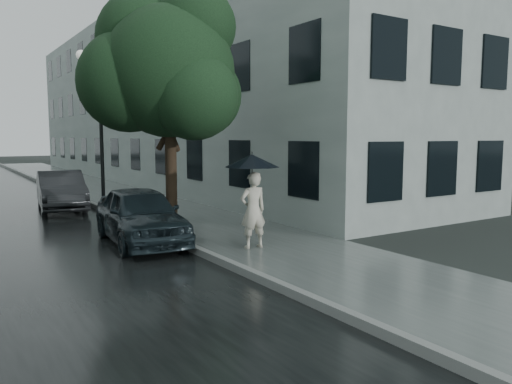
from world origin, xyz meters
TOP-DOWN VIEW (x-y plane):
  - ground at (0.00, 0.00)m, footprint 120.00×120.00m
  - sidewalk at (0.25, 12.00)m, footprint 3.50×60.00m
  - kerb_near at (-1.57, 12.00)m, footprint 0.15×60.00m
  - building_near at (5.47, 19.50)m, footprint 7.02×36.00m
  - pedestrian at (-0.28, 2.00)m, footprint 0.65×0.45m
  - umbrella at (-0.29, 2.02)m, footprint 1.62×1.62m
  - street_tree at (-1.27, 4.33)m, footprint 4.13×3.75m
  - lamp_post at (-1.60, 9.58)m, footprint 0.85×0.33m
  - car_near at (-2.20, 3.86)m, footprint 1.88×3.98m
  - car_far at (-2.63, 10.40)m, footprint 1.83×4.10m

SIDE VIEW (x-z plane):
  - ground at x=0.00m, z-range 0.00..0.00m
  - sidewalk at x=0.25m, z-range 0.00..0.01m
  - kerb_near at x=-1.57m, z-range 0.00..0.15m
  - car_far at x=-2.63m, z-range 0.01..1.31m
  - car_near at x=-2.20m, z-range 0.01..1.32m
  - pedestrian at x=-0.28m, z-range 0.01..1.70m
  - umbrella at x=-0.29m, z-range 1.35..2.54m
  - lamp_post at x=-1.60m, z-range 0.37..5.60m
  - street_tree at x=-1.27m, z-range 1.03..7.11m
  - building_near at x=5.47m, z-range 0.00..9.00m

